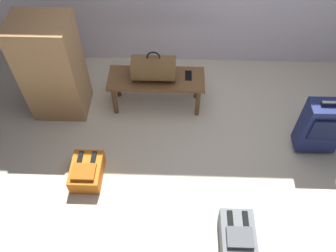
{
  "coord_description": "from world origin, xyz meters",
  "views": [
    {
      "loc": [
        -0.34,
        -1.83,
        2.88
      ],
      "look_at": [
        -0.4,
        0.26,
        0.25
      ],
      "focal_mm": 36.93,
      "sensor_mm": 36.0,
      "label": 1
    }
  ],
  "objects_px": {
    "backpack_orange": "(87,171)",
    "side_cabinet": "(52,69)",
    "suitcase_upright_navy": "(322,126)",
    "backpack_grey": "(237,234)",
    "cell_phone": "(188,75)",
    "bench": "(156,82)",
    "duffel_bag_brown": "(154,68)"
  },
  "relations": [
    {
      "from": "suitcase_upright_navy",
      "to": "backpack_grey",
      "type": "height_order",
      "value": "suitcase_upright_navy"
    },
    {
      "from": "duffel_bag_brown",
      "to": "side_cabinet",
      "type": "relative_size",
      "value": 0.4
    },
    {
      "from": "suitcase_upright_navy",
      "to": "side_cabinet",
      "type": "bearing_deg",
      "value": 169.59
    },
    {
      "from": "bench",
      "to": "duffel_bag_brown",
      "type": "distance_m",
      "value": 0.2
    },
    {
      "from": "bench",
      "to": "backpack_orange",
      "type": "bearing_deg",
      "value": -122.59
    },
    {
      "from": "bench",
      "to": "backpack_orange",
      "type": "xyz_separation_m",
      "value": [
        -0.61,
        -0.95,
        -0.25
      ]
    },
    {
      "from": "suitcase_upright_navy",
      "to": "backpack_orange",
      "type": "distance_m",
      "value": 2.25
    },
    {
      "from": "bench",
      "to": "cell_phone",
      "type": "height_order",
      "value": "cell_phone"
    },
    {
      "from": "suitcase_upright_navy",
      "to": "side_cabinet",
      "type": "xyz_separation_m",
      "value": [
        -2.62,
        0.48,
        0.21
      ]
    },
    {
      "from": "backpack_orange",
      "to": "bench",
      "type": "bearing_deg",
      "value": 57.41
    },
    {
      "from": "bench",
      "to": "suitcase_upright_navy",
      "type": "relative_size",
      "value": 1.49
    },
    {
      "from": "suitcase_upright_navy",
      "to": "bench",
      "type": "bearing_deg",
      "value": 161.25
    },
    {
      "from": "bench",
      "to": "cell_phone",
      "type": "relative_size",
      "value": 6.94
    },
    {
      "from": "cell_phone",
      "to": "backpack_orange",
      "type": "bearing_deg",
      "value": -133.56
    },
    {
      "from": "suitcase_upright_navy",
      "to": "backpack_grey",
      "type": "bearing_deg",
      "value": -130.98
    },
    {
      "from": "backpack_orange",
      "to": "side_cabinet",
      "type": "xyz_separation_m",
      "value": [
        -0.42,
        0.89,
        0.46
      ]
    },
    {
      "from": "cell_phone",
      "to": "suitcase_upright_navy",
      "type": "xyz_separation_m",
      "value": [
        1.25,
        -0.58,
        -0.07
      ]
    },
    {
      "from": "backpack_grey",
      "to": "cell_phone",
      "type": "bearing_deg",
      "value": 104.83
    },
    {
      "from": "bench",
      "to": "backpack_orange",
      "type": "height_order",
      "value": "bench"
    },
    {
      "from": "duffel_bag_brown",
      "to": "suitcase_upright_navy",
      "type": "bearing_deg",
      "value": -18.54
    },
    {
      "from": "duffel_bag_brown",
      "to": "side_cabinet",
      "type": "height_order",
      "value": "side_cabinet"
    },
    {
      "from": "cell_phone",
      "to": "side_cabinet",
      "type": "xyz_separation_m",
      "value": [
        -1.36,
        -0.1,
        0.14
      ]
    },
    {
      "from": "bench",
      "to": "backpack_grey",
      "type": "distance_m",
      "value": 1.7
    },
    {
      "from": "side_cabinet",
      "to": "bench",
      "type": "bearing_deg",
      "value": 3.21
    },
    {
      "from": "cell_phone",
      "to": "side_cabinet",
      "type": "bearing_deg",
      "value": -175.95
    },
    {
      "from": "duffel_bag_brown",
      "to": "backpack_orange",
      "type": "xyz_separation_m",
      "value": [
        -0.59,
        -0.95,
        -0.45
      ]
    },
    {
      "from": "duffel_bag_brown",
      "to": "backpack_orange",
      "type": "relative_size",
      "value": 1.16
    },
    {
      "from": "side_cabinet",
      "to": "cell_phone",
      "type": "bearing_deg",
      "value": 4.05
    },
    {
      "from": "duffel_bag_brown",
      "to": "side_cabinet",
      "type": "bearing_deg",
      "value": -176.73
    },
    {
      "from": "suitcase_upright_navy",
      "to": "side_cabinet",
      "type": "height_order",
      "value": "side_cabinet"
    },
    {
      "from": "backpack_orange",
      "to": "suitcase_upright_navy",
      "type": "bearing_deg",
      "value": 10.64
    },
    {
      "from": "backpack_grey",
      "to": "bench",
      "type": "bearing_deg",
      "value": 116.2
    }
  ]
}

